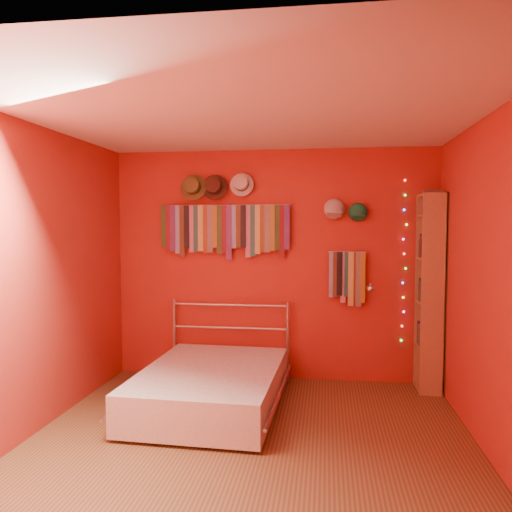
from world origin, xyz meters
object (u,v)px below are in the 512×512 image
at_px(tie_rack, 224,228).
at_px(bed, 211,386).
at_px(reading_lamp, 370,288).
at_px(bookshelf, 434,292).

bearing_deg(tie_rack, bed, -86.07).
height_order(reading_lamp, bookshelf, bookshelf).
xyz_separation_m(bookshelf, bed, (-2.12, -0.79, -0.81)).
height_order(tie_rack, bed, tie_rack).
distance_m(tie_rack, bed, 1.73).
bearing_deg(bookshelf, tie_rack, 175.94).
relative_size(tie_rack, reading_lamp, 4.58).
bearing_deg(reading_lamp, bookshelf, 2.16).
bearing_deg(bed, bookshelf, 22.38).
relative_size(bookshelf, bed, 1.11).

